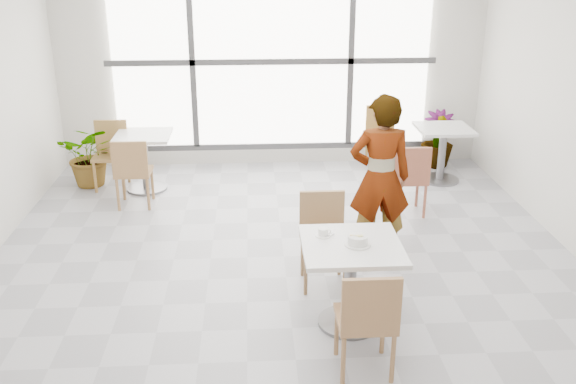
{
  "coord_description": "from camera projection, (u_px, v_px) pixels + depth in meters",
  "views": [
    {
      "loc": [
        -0.3,
        -5.35,
        2.97
      ],
      "look_at": [
        0.0,
        -0.3,
        1.0
      ],
      "focal_mm": 39.21,
      "sensor_mm": 36.0,
      "label": 1
    }
  ],
  "objects": [
    {
      "name": "chair_far",
      "position": [
        323.0,
        232.0,
        5.85
      ],
      "size": [
        0.42,
        0.42,
        0.87
      ],
      "color": "#936D46",
      "rests_on": "ground"
    },
    {
      "name": "oatmeal_bowl",
      "position": [
        358.0,
        240.0,
        5.01
      ],
      "size": [
        0.21,
        0.21,
        0.09
      ],
      "color": "silver",
      "rests_on": "main_table"
    },
    {
      "name": "plant_left",
      "position": [
        91.0,
        155.0,
        8.3
      ],
      "size": [
        0.82,
        0.73,
        0.84
      ],
      "primitive_type": "imported",
      "rotation": [
        0.0,
        0.0,
        -0.11
      ],
      "color": "#377535",
      "rests_on": "ground"
    },
    {
      "name": "bg_table_left",
      "position": [
        144.0,
        154.0,
        8.12
      ],
      "size": [
        0.7,
        0.7,
        0.75
      ],
      "color": "white",
      "rests_on": "ground"
    },
    {
      "name": "bg_chair_left_far",
      "position": [
        111.0,
        149.0,
        8.25
      ],
      "size": [
        0.42,
        0.42,
        0.87
      ],
      "color": "#9D733F",
      "rests_on": "ground"
    },
    {
      "name": "bg_chair_right_far",
      "position": [
        381.0,
        132.0,
        9.03
      ],
      "size": [
        0.42,
        0.42,
        0.87
      ],
      "color": "#A37739",
      "rests_on": "ground"
    },
    {
      "name": "bg_chair_right_near",
      "position": [
        409.0,
        175.0,
        7.31
      ],
      "size": [
        0.42,
        0.42,
        0.87
      ],
      "rotation": [
        0.0,
        0.0,
        3.14
      ],
      "color": "#9D5741",
      "rests_on": "ground"
    },
    {
      "name": "plant_right",
      "position": [
        437.0,
        139.0,
        9.03
      ],
      "size": [
        0.49,
        0.49,
        0.81
      ],
      "primitive_type": "imported",
      "rotation": [
        0.0,
        0.0,
        -0.08
      ],
      "color": "#39733B",
      "rests_on": "ground"
    },
    {
      "name": "person",
      "position": [
        380.0,
        178.0,
        6.22
      ],
      "size": [
        0.62,
        0.41,
        1.69
      ],
      "primitive_type": "imported",
      "rotation": [
        0.0,
        0.0,
        3.14
      ],
      "color": "black",
      "rests_on": "ground"
    },
    {
      "name": "main_table",
      "position": [
        351.0,
        269.0,
        5.13
      ],
      "size": [
        0.8,
        0.8,
        0.75
      ],
      "color": "silver",
      "rests_on": "ground"
    },
    {
      "name": "floor",
      "position": [
        286.0,
        277.0,
        6.07
      ],
      "size": [
        7.0,
        7.0,
        0.0
      ],
      "primitive_type": "plane",
      "color": "#9E9EA5",
      "rests_on": "ground"
    },
    {
      "name": "wall_front",
      "position": [
        340.0,
        382.0,
        2.27
      ],
      "size": [
        6.0,
        0.0,
        6.0
      ],
      "primitive_type": "plane",
      "rotation": [
        -1.57,
        0.0,
        0.0
      ],
      "color": "silver",
      "rests_on": "ground"
    },
    {
      "name": "bg_chair_left_near",
      "position": [
        132.0,
        169.0,
        7.53
      ],
      "size": [
        0.42,
        0.42,
        0.87
      ],
      "rotation": [
        0.0,
        0.0,
        3.14
      ],
      "color": "#9B7044",
      "rests_on": "ground"
    },
    {
      "name": "chair_near",
      "position": [
        368.0,
        317.0,
        4.5
      ],
      "size": [
        0.42,
        0.42,
        0.87
      ],
      "rotation": [
        0.0,
        0.0,
        3.14
      ],
      "color": "#9C7048",
      "rests_on": "ground"
    },
    {
      "name": "window",
      "position": [
        272.0,
        61.0,
        8.73
      ],
      "size": [
        4.6,
        0.07,
        2.52
      ],
      "color": "white",
      "rests_on": "ground"
    },
    {
      "name": "wall_back",
      "position": [
        272.0,
        61.0,
        8.79
      ],
      "size": [
        6.0,
        0.0,
        6.0
      ],
      "primitive_type": "plane",
      "rotation": [
        1.57,
        0.0,
        0.0
      ],
      "color": "silver",
      "rests_on": "ground"
    },
    {
      "name": "coffee_cup",
      "position": [
        323.0,
        233.0,
        5.18
      ],
      "size": [
        0.16,
        0.13,
        0.07
      ],
      "color": "white",
      "rests_on": "main_table"
    },
    {
      "name": "bg_table_right",
      "position": [
        443.0,
        146.0,
        8.43
      ],
      "size": [
        0.7,
        0.7,
        0.75
      ],
      "color": "silver",
      "rests_on": "ground"
    }
  ]
}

